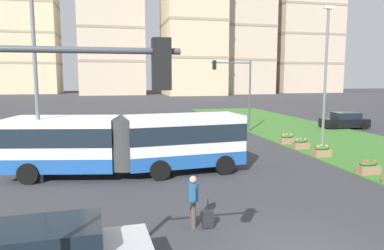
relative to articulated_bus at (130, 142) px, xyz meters
The scene contains 18 objects.
articulated_bus is the anchor object (origin of this frame).
car_white_van 10.39m from the articulated_bus, 99.79° to the left, with size 4.47×2.17×1.58m.
car_black_sedan 24.51m from the articulated_bus, 29.91° to the left, with size 4.56×2.37×1.58m.
pedestrian_crossing 7.37m from the articulated_bus, 76.75° to the right, with size 0.36×0.58×1.74m.
rolling_suitcase 7.77m from the articulated_bus, 73.81° to the right, with size 0.37×0.26×0.97m.
flower_planter_2 12.21m from the articulated_bus, 13.88° to the right, with size 1.10×0.56×0.74m.
flower_planter_3 11.92m from the articulated_bus, ahead, with size 1.10×0.56×0.74m.
flower_planter_4 12.45m from the articulated_bus, 17.76° to the left, with size 1.10×0.56×0.74m.
flower_planter_5 13.19m from the articulated_bus, 26.08° to the left, with size 1.10×0.56×0.74m.
traffic_light_near_left 13.06m from the articulated_bus, 99.20° to the right, with size 3.50×0.28×5.56m.
traffic_light_far_right 16.22m from the articulated_bus, 50.18° to the left, with size 3.72×0.28×6.42m.
streetlight_left 5.28m from the articulated_bus, behind, with size 0.70×0.28×8.71m.
streetlight_median 14.78m from the articulated_bus, 16.93° to the left, with size 0.70×0.28×9.75m.
apartment_tower_west 106.96m from the articulated_bus, 104.08° to the left, with size 19.19×15.17×35.16m.
apartment_tower_westcentre 93.64m from the articulated_bus, 90.06° to the left, with size 18.14×17.73×45.01m.
apartment_tower_centre 88.26m from the articulated_bus, 75.09° to the left, with size 16.06×18.29×39.19m.
apartment_tower_eastcentre 98.88m from the articulated_bus, 67.34° to the left, with size 18.43×20.13×38.53m.
apartment_tower_east 114.68m from the articulated_bus, 56.47° to the left, with size 21.08×17.96×54.07m.
Camera 1 is at (-5.17, -8.66, 4.96)m, focal length 33.76 mm.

